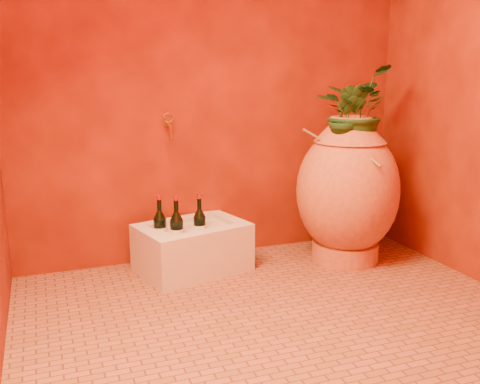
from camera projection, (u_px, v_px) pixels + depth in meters
name	position (u px, v px, depth m)	size (l,w,h in m)	color
floor	(280.00, 316.00, 2.62)	(2.50, 2.50, 0.00)	#954F31
wall_back	(215.00, 58.00, 3.25)	(2.50, 0.02, 2.50)	#551204
amphora	(348.00, 190.00, 3.30)	(0.77, 0.77, 0.91)	#CA6B39
stone_basin	(193.00, 249.00, 3.19)	(0.70, 0.57, 0.29)	beige
wine_bottle_a	(160.00, 230.00, 3.11)	(0.08, 0.08, 0.32)	black
wine_bottle_b	(177.00, 231.00, 3.07)	(0.08, 0.08, 0.32)	black
wine_bottle_c	(200.00, 227.00, 3.17)	(0.08, 0.08, 0.31)	black
wall_tap	(169.00, 124.00, 3.16)	(0.06, 0.13, 0.15)	olive
plant_main	(353.00, 110.00, 3.22)	(0.48, 0.42, 0.53)	#174119
plant_side	(348.00, 118.00, 3.12)	(0.22, 0.18, 0.40)	#174119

